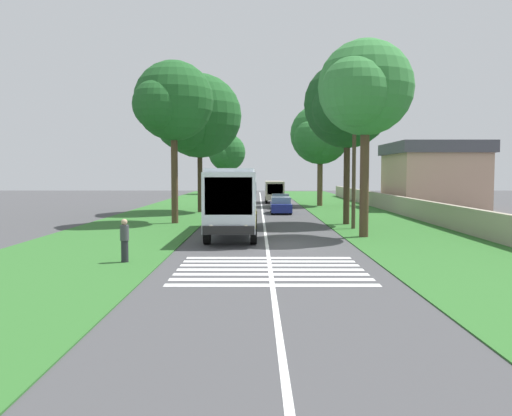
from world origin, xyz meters
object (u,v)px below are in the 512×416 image
coach_bus (234,197)px  roadside_tree_right_0 (319,136)px  trailing_car_1 (280,201)px  roadside_tree_left_0 (226,153)px  utility_pole (354,156)px  roadside_building (432,175)px  roadside_tree_left_2 (197,118)px  roadside_tree_right_2 (363,91)px  trailing_minibus_0 (274,190)px  roadside_tree_right_1 (345,107)px  trailing_car_0 (281,206)px  roadside_tree_left_1 (173,104)px  pedestrian (125,240)px

coach_bus → roadside_tree_right_0: size_ratio=1.05×
trailing_car_1 → roadside_tree_left_0: roadside_tree_left_0 is taller
utility_pole → roadside_building: 22.52m
roadside_tree_left_2 → roadside_tree_right_2: bearing=-149.4°
trailing_minibus_0 → roadside_tree_right_2: 34.75m
coach_bus → roadside_tree_left_2: 18.73m
trailing_car_1 → roadside_tree_right_2: (-24.37, -3.33, 7.24)m
roadside_tree_right_0 → trailing_minibus_0: bearing=35.6°
roadside_building → roadside_tree_right_1: bearing=145.4°
roadside_tree_right_1 → trailing_car_0: bearing=21.4°
trailing_car_1 → roadside_tree_right_0: 8.57m
trailing_minibus_0 → roadside_building: roadside_building is taller
coach_bus → utility_pole: utility_pole is taller
roadside_tree_left_2 → roadside_tree_right_0: size_ratio=1.14×
trailing_car_1 → roadside_tree_right_0: size_ratio=0.40×
coach_bus → roadside_tree_right_0: bearing=-16.4°
roadside_tree_left_1 → roadside_tree_right_1: 11.78m
trailing_car_1 → utility_pole: 20.70m
roadside_tree_right_2 → utility_pole: bearing=-4.9°
roadside_tree_left_0 → roadside_tree_left_1: size_ratio=0.89×
roadside_tree_right_0 → utility_pole: (-23.36, 0.47, -2.82)m
trailing_car_0 → utility_pole: size_ratio=0.49×
coach_bus → roadside_tree_right_2: (-1.20, -6.96, 5.76)m
trailing_car_1 → pedestrian: (-32.63, 7.47, 0.24)m
trailing_minibus_0 → trailing_car_0: bearing=-179.9°
pedestrian → roadside_tree_right_0: bearing=-17.9°
roadside_tree_left_2 → roadside_tree_right_1: bearing=-134.4°
coach_bus → roadside_tree_left_2: bearing=12.9°
roadside_tree_left_2 → roadside_tree_right_0: 15.01m
trailing_car_0 → trailing_minibus_0: bearing=0.1°
trailing_car_1 → roadside_building: 15.18m
roadside_tree_left_2 → utility_pole: bearing=-141.3°
roadside_tree_right_0 → roadside_tree_right_1: bearing=178.5°
coach_bus → pedestrian: (-9.46, 3.84, -1.24)m
trailing_minibus_0 → roadside_tree_right_1: bearing=-171.6°
trailing_car_0 → trailing_minibus_0: size_ratio=0.72×
trailing_minibus_0 → roadside_tree_left_1: size_ratio=0.54×
pedestrian → roadside_building: bearing=-34.9°
roadside_tree_right_1 → roadside_tree_right_2: 7.49m
roadside_tree_right_0 → pedestrian: (-35.99, 11.64, -6.45)m
roadside_tree_left_0 → roadside_tree_right_2: 60.40m
roadside_tree_right_2 → roadside_tree_left_0: bearing=10.3°
roadside_tree_right_2 → roadside_tree_right_1: bearing=-2.3°
trailing_car_1 → trailing_minibus_0: trailing_minibus_0 is taller
roadside_tree_right_0 → utility_pole: 23.53m
coach_bus → roadside_building: size_ratio=1.07×
coach_bus → trailing_minibus_0: (32.77, -3.34, -0.60)m
roadside_tree_right_2 → trailing_car_0: bearing=11.7°
trailing_car_0 → trailing_car_1: 6.99m
trailing_car_1 → roadside_building: size_ratio=0.41×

